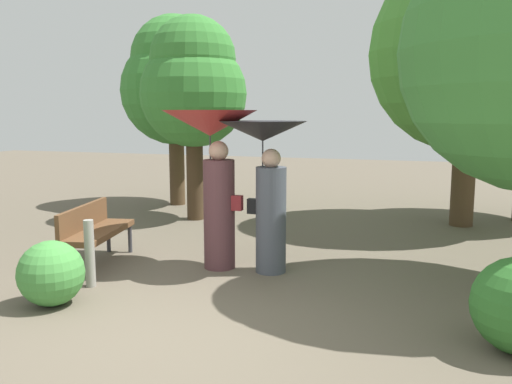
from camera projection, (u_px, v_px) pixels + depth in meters
ground_plane at (170, 332)px, 5.14m from camera, size 40.00×40.00×0.00m
person_left at (213, 153)px, 7.11m from camera, size 1.27×1.27×2.14m
person_right at (266, 167)px, 6.93m from camera, size 1.15×1.15×2.00m
park_bench at (95, 228)px, 7.39m from camera, size 0.77×1.57×0.83m
tree_near_left at (193, 83)px, 10.24m from camera, size 2.06×2.06×3.94m
tree_mid_left at (175, 81)px, 11.93m from camera, size 2.43×2.43×4.26m
tree_mid_right at (472, 37)px, 9.53m from camera, size 3.63×3.63×5.47m
bush_path_right at (51, 273)px, 5.82m from camera, size 0.72×0.72×0.72m
path_marker_post at (90, 253)px, 6.44m from camera, size 0.12×0.12×0.83m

